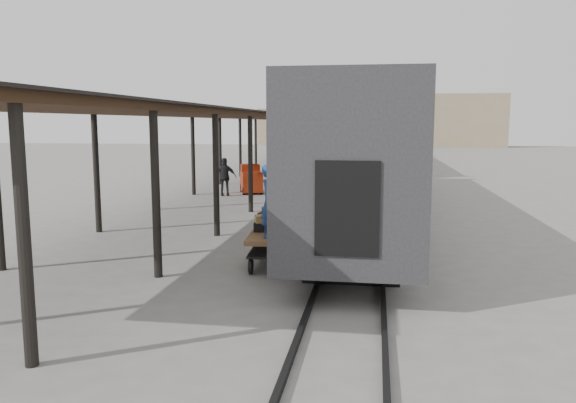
% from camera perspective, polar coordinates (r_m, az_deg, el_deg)
% --- Properties ---
extents(ground, '(160.00, 160.00, 0.00)m').
position_cam_1_polar(ground, '(15.25, -5.46, -5.84)').
color(ground, slate).
rests_on(ground, ground).
extents(train, '(3.45, 76.01, 4.01)m').
position_cam_1_polar(train, '(48.14, 8.37, 6.78)').
color(train, silver).
rests_on(train, ground).
extents(canopy, '(4.90, 64.30, 4.15)m').
position_cam_1_polar(canopy, '(38.99, -1.60, 8.52)').
color(canopy, '#422B19').
rests_on(canopy, ground).
extents(rails, '(1.54, 150.00, 0.12)m').
position_cam_1_polar(rails, '(48.47, 8.32, 3.67)').
color(rails, black).
rests_on(rails, ground).
extents(building_far, '(18.00, 10.00, 8.00)m').
position_cam_1_polar(building_far, '(92.91, 15.44, 7.92)').
color(building_far, tan).
rests_on(building_far, ground).
extents(building_left, '(12.00, 8.00, 6.00)m').
position_cam_1_polar(building_left, '(97.31, 0.84, 7.60)').
color(building_left, tan).
rests_on(building_left, ground).
extents(baggage_cart, '(1.42, 2.48, 0.86)m').
position_cam_1_polar(baggage_cart, '(14.44, -1.29, -3.94)').
color(baggage_cart, brown).
rests_on(baggage_cart, ground).
extents(suitcase_stack, '(1.22, 1.13, 0.57)m').
position_cam_1_polar(suitcase_stack, '(14.72, -1.53, -2.10)').
color(suitcase_stack, '#3B3B3D').
rests_on(suitcase_stack, baggage_cart).
extents(luggage_tug, '(1.52, 1.92, 1.48)m').
position_cam_1_polar(luggage_tug, '(29.29, -3.76, 2.18)').
color(luggage_tug, maroon).
rests_on(luggage_tug, ground).
extents(porter, '(0.60, 0.75, 1.79)m').
position_cam_1_polar(porter, '(13.62, -1.79, 0.05)').
color(porter, navy).
rests_on(porter, baggage_cart).
extents(pedestrian, '(1.20, 0.69, 1.91)m').
position_cam_1_polar(pedestrian, '(28.24, -6.42, 2.50)').
color(pedestrian, black).
rests_on(pedestrian, ground).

